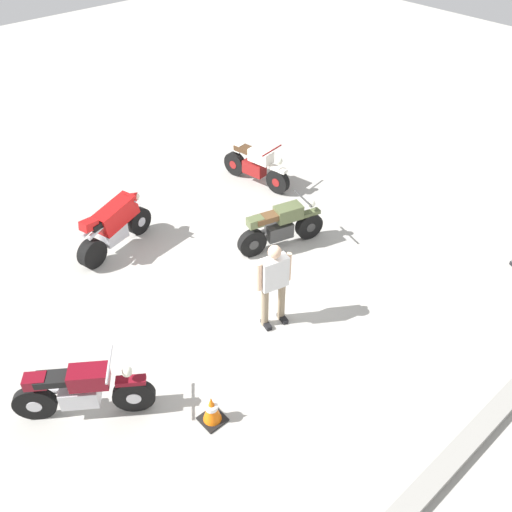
{
  "coord_description": "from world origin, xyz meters",
  "views": [
    {
      "loc": [
        4.72,
        5.91,
        7.11
      ],
      "look_at": [
        -0.54,
        -0.0,
        0.75
      ],
      "focal_mm": 38.5,
      "sensor_mm": 36.0,
      "label": 1
    }
  ],
  "objects_px": {
    "motorcycle_maroon_cruiser": "(81,391)",
    "traffic_cone": "(212,409)",
    "motorcycle_red_sportbike": "(115,225)",
    "person_in_white_shirt": "(274,280)",
    "motorcycle_cream_vintage": "(256,165)",
    "motorcycle_olive_vintage": "(281,227)"
  },
  "relations": [
    {
      "from": "person_in_white_shirt",
      "to": "traffic_cone",
      "type": "relative_size",
      "value": 3.2
    },
    {
      "from": "motorcycle_maroon_cruiser",
      "to": "person_in_white_shirt",
      "type": "bearing_deg",
      "value": 28.42
    },
    {
      "from": "motorcycle_red_sportbike",
      "to": "person_in_white_shirt",
      "type": "bearing_deg",
      "value": -90.51
    },
    {
      "from": "motorcycle_maroon_cruiser",
      "to": "traffic_cone",
      "type": "bearing_deg",
      "value": -9.7
    },
    {
      "from": "person_in_white_shirt",
      "to": "traffic_cone",
      "type": "distance_m",
      "value": 2.4
    },
    {
      "from": "motorcycle_red_sportbike",
      "to": "traffic_cone",
      "type": "distance_m",
      "value": 4.79
    },
    {
      "from": "motorcycle_red_sportbike",
      "to": "person_in_white_shirt",
      "type": "relative_size",
      "value": 1.14
    },
    {
      "from": "motorcycle_olive_vintage",
      "to": "motorcycle_cream_vintage",
      "type": "bearing_deg",
      "value": 74.96
    },
    {
      "from": "motorcycle_red_sportbike",
      "to": "person_in_white_shirt",
      "type": "xyz_separation_m",
      "value": [
        -0.96,
        3.73,
        0.38
      ]
    },
    {
      "from": "motorcycle_cream_vintage",
      "to": "motorcycle_red_sportbike",
      "type": "relative_size",
      "value": 1.01
    },
    {
      "from": "motorcycle_maroon_cruiser",
      "to": "traffic_cone",
      "type": "xyz_separation_m",
      "value": [
        -1.34,
        1.37,
        -0.26
      ]
    },
    {
      "from": "motorcycle_cream_vintage",
      "to": "traffic_cone",
      "type": "bearing_deg",
      "value": -56.24
    },
    {
      "from": "motorcycle_maroon_cruiser",
      "to": "traffic_cone",
      "type": "relative_size",
      "value": 3.32
    },
    {
      "from": "motorcycle_maroon_cruiser",
      "to": "person_in_white_shirt",
      "type": "xyz_separation_m",
      "value": [
        -3.44,
        0.46,
        0.45
      ]
    },
    {
      "from": "motorcycle_cream_vintage",
      "to": "traffic_cone",
      "type": "distance_m",
      "value": 6.89
    },
    {
      "from": "motorcycle_red_sportbike",
      "to": "person_in_white_shirt",
      "type": "distance_m",
      "value": 3.87
    },
    {
      "from": "motorcycle_red_sportbike",
      "to": "traffic_cone",
      "type": "xyz_separation_m",
      "value": [
        1.14,
        4.64,
        -0.33
      ]
    },
    {
      "from": "traffic_cone",
      "to": "motorcycle_cream_vintage",
      "type": "bearing_deg",
      "value": -137.06
    },
    {
      "from": "motorcycle_cream_vintage",
      "to": "motorcycle_maroon_cruiser",
      "type": "xyz_separation_m",
      "value": [
        6.38,
        3.32,
        0.03
      ]
    },
    {
      "from": "person_in_white_shirt",
      "to": "motorcycle_olive_vintage",
      "type": "bearing_deg",
      "value": 146.68
    },
    {
      "from": "motorcycle_maroon_cruiser",
      "to": "traffic_cone",
      "type": "height_order",
      "value": "motorcycle_maroon_cruiser"
    },
    {
      "from": "motorcycle_maroon_cruiser",
      "to": "traffic_cone",
      "type": "distance_m",
      "value": 1.93
    }
  ]
}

